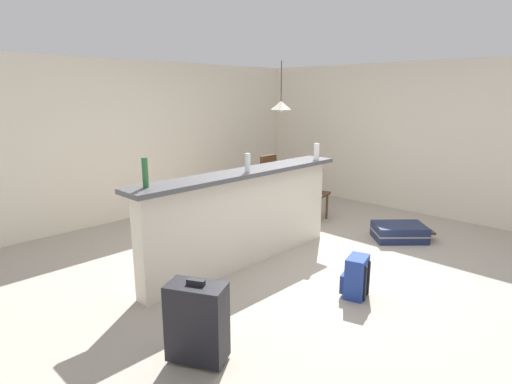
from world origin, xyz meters
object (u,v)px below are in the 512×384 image
pendant_lamp (281,105)px  dining_chair_near_partition (310,188)px  dining_chair_far_side (264,178)px  bottle_green (145,173)px  suitcase_flat_navy (399,232)px  bottle_white (317,151)px  suitcase_upright_black (197,322)px  bottle_clear (248,163)px  backpack_blue (356,277)px  dining_table (284,175)px

pendant_lamp → dining_chair_near_partition: bearing=-89.7°
pendant_lamp → dining_chair_far_side: bearing=77.4°
bottle_green → suitcase_flat_navy: (3.34, -0.99, -1.16)m
dining_chair_near_partition → bottle_green: bearing=-170.9°
bottle_white → suitcase_flat_navy: 1.64m
suitcase_flat_navy → bottle_white: bearing=134.7°
bottle_green → suitcase_upright_black: 1.51m
suitcase_flat_navy → pendant_lamp: bearing=92.4°
bottle_green → bottle_clear: size_ratio=1.32×
dining_chair_near_partition → dining_chair_far_side: bearing=84.7°
dining_chair_near_partition → dining_chair_far_side: (0.10, 1.09, 0.00)m
bottle_clear → bottle_white: size_ratio=0.99×
pendant_lamp → suitcase_flat_navy: pendant_lamp is taller
bottle_clear → suitcase_upright_black: bearing=-146.8°
bottle_white → dining_chair_near_partition: bearing=41.1°
bottle_clear → suitcase_flat_navy: size_ratio=0.26×
bottle_green → dining_chair_far_side: size_ratio=0.30×
backpack_blue → bottle_white: bearing=51.0°
bottle_green → bottle_clear: 1.22m
dining_chair_near_partition → backpack_blue: dining_chair_near_partition is taller
dining_table → dining_chair_near_partition: (-0.02, -0.55, -0.13)m
dining_chair_far_side → pendant_lamp: (-0.10, -0.47, 1.28)m
backpack_blue → dining_chair_far_side: bearing=58.0°
dining_chair_near_partition → pendant_lamp: (-0.00, 0.63, 1.28)m
suitcase_upright_black → suitcase_flat_navy: bearing=2.3°
dining_table → backpack_blue: size_ratio=2.62×
bottle_green → dining_chair_far_side: (3.35, 1.61, -0.76)m
dining_chair_far_side → backpack_blue: (-1.90, -3.05, -0.31)m
bottle_clear → dining_table: bearing=30.4°
bottle_green → suitcase_flat_navy: 3.67m
dining_chair_near_partition → backpack_blue: 2.68m
bottle_clear → bottle_white: 1.29m
bottle_clear → dining_chair_far_side: bottle_clear is taller
bottle_green → backpack_blue: bearing=-44.8°
bottle_green → pendant_lamp: bearing=19.5°
dining_table → dining_chair_near_partition: 0.57m
dining_chair_near_partition → bottle_clear: bearing=-162.1°
bottle_white → dining_chair_far_side: size_ratio=0.23×
bottle_clear → bottle_white: bearing=0.1°
dining_chair_far_side → backpack_blue: 3.61m
suitcase_flat_navy → dining_table: bearing=91.9°
bottle_green → dining_table: (3.27, 1.07, -0.63)m
suitcase_flat_navy → suitcase_upright_black: (-3.65, -0.15, 0.22)m
dining_chair_far_side → bottle_clear: bearing=-140.7°
bottle_green → bottle_clear: bottle_green is taller
bottle_white → backpack_blue: size_ratio=0.51×
dining_chair_far_side → pendant_lamp: 1.37m
dining_chair_near_partition → dining_chair_far_side: 1.10m
pendant_lamp → suitcase_upright_black: pendant_lamp is taller
dining_chair_near_partition → suitcase_flat_navy: bearing=-86.7°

